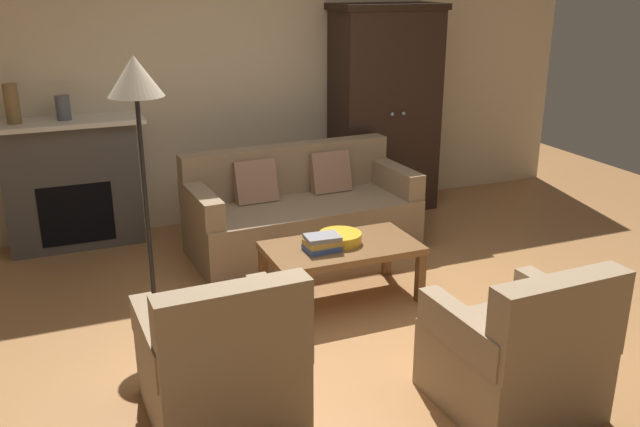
# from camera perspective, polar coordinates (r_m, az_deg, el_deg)

# --- Properties ---
(ground_plane) EXTENTS (9.60, 9.60, 0.00)m
(ground_plane) POSITION_cam_1_polar(r_m,az_deg,el_deg) (4.68, 2.28, -9.57)
(ground_plane) COLOR #B27A47
(back_wall) EXTENTS (7.20, 0.10, 2.80)m
(back_wall) POSITION_cam_1_polar(r_m,az_deg,el_deg) (6.56, -7.04, 11.57)
(back_wall) COLOR beige
(back_wall) RESTS_ON ground
(fireplace) EXTENTS (1.26, 0.48, 1.12)m
(fireplace) POSITION_cam_1_polar(r_m,az_deg,el_deg) (6.25, -19.88, 2.39)
(fireplace) COLOR #4C4947
(fireplace) RESTS_ON ground
(armoire) EXTENTS (1.06, 0.57, 2.01)m
(armoire) POSITION_cam_1_polar(r_m,az_deg,el_deg) (6.83, 5.37, 8.59)
(armoire) COLOR black
(armoire) RESTS_ON ground
(couch) EXTENTS (1.96, 0.94, 0.86)m
(couch) POSITION_cam_1_polar(r_m,az_deg,el_deg) (5.89, -1.64, -0.02)
(couch) COLOR #937A5B
(couch) RESTS_ON ground
(coffee_table) EXTENTS (1.10, 0.60, 0.42)m
(coffee_table) POSITION_cam_1_polar(r_m,az_deg,el_deg) (4.95, 1.79, -3.21)
(coffee_table) COLOR brown
(coffee_table) RESTS_ON ground
(fruit_bowl) EXTENTS (0.31, 0.31, 0.08)m
(fruit_bowl) POSITION_cam_1_polar(r_m,az_deg,el_deg) (4.96, 1.68, -2.03)
(fruit_bowl) COLOR gold
(fruit_bowl) RESTS_ON coffee_table
(book_stack) EXTENTS (0.26, 0.19, 0.11)m
(book_stack) POSITION_cam_1_polar(r_m,az_deg,el_deg) (4.81, 0.18, -2.47)
(book_stack) COLOR #38569E
(book_stack) RESTS_ON coffee_table
(mantel_vase_bronze) EXTENTS (0.12, 0.12, 0.32)m
(mantel_vase_bronze) POSITION_cam_1_polar(r_m,az_deg,el_deg) (6.08, -24.22, 8.32)
(mantel_vase_bronze) COLOR olive
(mantel_vase_bronze) RESTS_ON fireplace
(mantel_vase_slate) EXTENTS (0.12, 0.12, 0.20)m
(mantel_vase_slate) POSITION_cam_1_polar(r_m,az_deg,el_deg) (6.09, -20.56, 8.22)
(mantel_vase_slate) COLOR #565B66
(mantel_vase_slate) RESTS_ON fireplace
(armchair_near_left) EXTENTS (0.80, 0.79, 0.88)m
(armchair_near_left) POSITION_cam_1_polar(r_m,az_deg,el_deg) (3.72, -8.12, -12.39)
(armchair_near_left) COLOR #997F60
(armchair_near_left) RESTS_ON ground
(armchair_near_right) EXTENTS (0.80, 0.79, 0.88)m
(armchair_near_right) POSITION_cam_1_polar(r_m,az_deg,el_deg) (3.91, 16.11, -11.34)
(armchair_near_right) COLOR #997F60
(armchair_near_right) RESTS_ON ground
(floor_lamp) EXTENTS (0.36, 0.36, 1.78)m
(floor_lamp) POSITION_cam_1_polar(r_m,az_deg,el_deg) (4.61, -15.01, 9.67)
(floor_lamp) COLOR black
(floor_lamp) RESTS_ON ground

